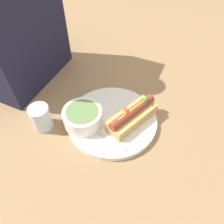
% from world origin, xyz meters
% --- Properties ---
extents(ground_plane, '(4.00, 4.00, 0.00)m').
position_xyz_m(ground_plane, '(0.00, 0.00, 0.00)').
color(ground_plane, '#93704C').
extents(dinner_plate, '(0.30, 0.30, 0.02)m').
position_xyz_m(dinner_plate, '(0.00, 0.00, 0.01)').
color(dinner_plate, white).
rests_on(dinner_plate, ground_plane).
extents(hot_dog, '(0.19, 0.13, 0.07)m').
position_xyz_m(hot_dog, '(0.02, -0.06, 0.04)').
color(hot_dog, tan).
rests_on(hot_dog, dinner_plate).
extents(soup_bowl, '(0.12, 0.12, 0.06)m').
position_xyz_m(soup_bowl, '(-0.05, 0.08, 0.05)').
color(soup_bowl, white).
rests_on(soup_bowl, dinner_plate).
extents(spoon, '(0.06, 0.18, 0.01)m').
position_xyz_m(spoon, '(-0.06, 0.04, 0.02)').
color(spoon, '#B7B7BC').
rests_on(spoon, dinner_plate).
extents(drinking_glass, '(0.06, 0.06, 0.09)m').
position_xyz_m(drinking_glass, '(-0.11, 0.20, 0.04)').
color(drinking_glass, silver).
rests_on(drinking_glass, ground_plane).
extents(seated_diner, '(0.34, 0.15, 0.57)m').
position_xyz_m(seated_diner, '(0.08, 0.38, 0.25)').
color(seated_diner, '#1E1E38').
rests_on(seated_diner, ground_plane).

